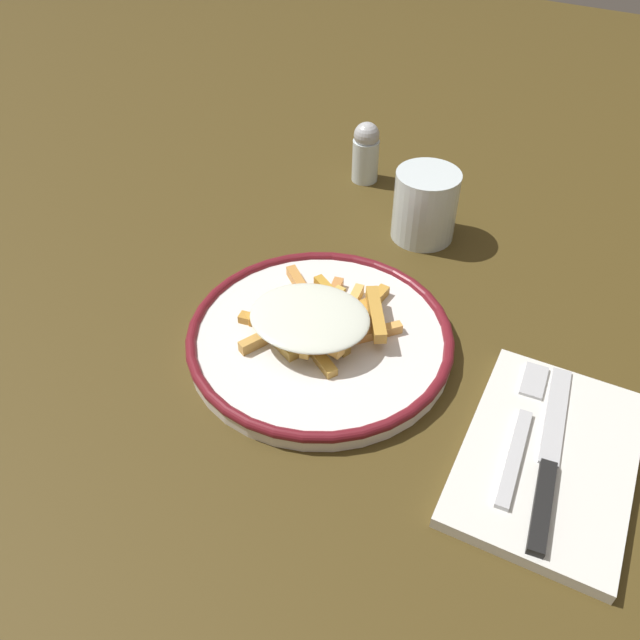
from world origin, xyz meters
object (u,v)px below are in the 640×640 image
object	(u,v)px
plate	(320,337)
napkin	(548,457)
water_glass	(425,205)
salt_shaker	(366,152)
fries_heap	(317,318)
knife	(548,467)
fork	(522,429)

from	to	relation	value
plate	napkin	xyz separation A→B (m)	(0.25, -0.03, -0.01)
water_glass	salt_shaker	xyz separation A→B (m)	(-0.13, 0.09, -0.00)
fries_heap	knife	distance (m)	0.26
fries_heap	knife	xyz separation A→B (m)	(0.26, -0.05, -0.02)
fork	knife	xyz separation A→B (m)	(0.03, -0.03, 0.00)
knife	salt_shaker	xyz separation A→B (m)	(-0.36, 0.38, 0.03)
knife	fork	bearing A→B (deg)	135.70
water_glass	knife	bearing A→B (deg)	-51.17
water_glass	fries_heap	bearing A→B (deg)	-95.33
fork	water_glass	xyz separation A→B (m)	(-0.20, 0.26, 0.03)
plate	fork	size ratio (longest dim) A/B	1.59
plate	fries_heap	distance (m)	0.02
knife	water_glass	xyz separation A→B (m)	(-0.24, 0.29, 0.03)
napkin	knife	bearing A→B (deg)	-82.26
napkin	salt_shaker	xyz separation A→B (m)	(-0.36, 0.36, 0.04)
fries_heap	salt_shaker	distance (m)	0.35
water_glass	plate	bearing A→B (deg)	-94.11
napkin	water_glass	bearing A→B (deg)	130.38
plate	fries_heap	xyz separation A→B (m)	(-0.00, 0.00, 0.02)
water_glass	salt_shaker	distance (m)	0.16
knife	napkin	bearing A→B (deg)	97.74
knife	water_glass	bearing A→B (deg)	128.83
fries_heap	knife	world-z (taller)	fries_heap
plate	water_glass	xyz separation A→B (m)	(0.02, 0.24, 0.03)
fries_heap	plate	bearing A→B (deg)	-19.90
fries_heap	water_glass	distance (m)	0.24
plate	napkin	bearing A→B (deg)	-7.26
napkin	knife	xyz separation A→B (m)	(0.00, -0.02, 0.01)
plate	fries_heap	bearing A→B (deg)	160.10
fork	salt_shaker	bearing A→B (deg)	133.16
fries_heap	napkin	distance (m)	0.26
knife	salt_shaker	world-z (taller)	salt_shaker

